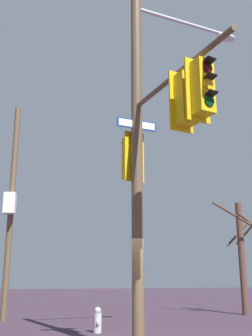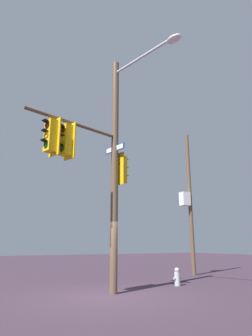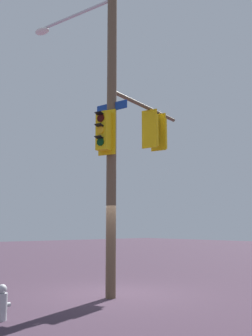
% 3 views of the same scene
% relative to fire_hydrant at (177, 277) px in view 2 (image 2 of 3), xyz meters
% --- Properties ---
extents(ground_plane, '(80.00, 80.00, 0.00)m').
position_rel_fire_hydrant_xyz_m(ground_plane, '(-3.71, -0.88, -0.34)').
color(ground_plane, '#3A2937').
extents(main_signal_pole_assembly, '(4.72, 3.88, 9.25)m').
position_rel_fire_hydrant_xyz_m(main_signal_pole_assembly, '(-3.87, -0.78, 4.68)').
color(main_signal_pole_assembly, brown).
rests_on(main_signal_pole_assembly, ground).
extents(secondary_pole_assembly, '(0.79, 0.46, 8.47)m').
position_rel_fire_hydrant_xyz_m(secondary_pole_assembly, '(3.63, 3.06, 3.92)').
color(secondary_pole_assembly, brown).
rests_on(secondary_pole_assembly, ground).
extents(fire_hydrant, '(0.38, 0.24, 0.73)m').
position_rel_fire_hydrant_xyz_m(fire_hydrant, '(0.00, 0.00, 0.00)').
color(fire_hydrant, '#B2B2B7').
rests_on(fire_hydrant, ground).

